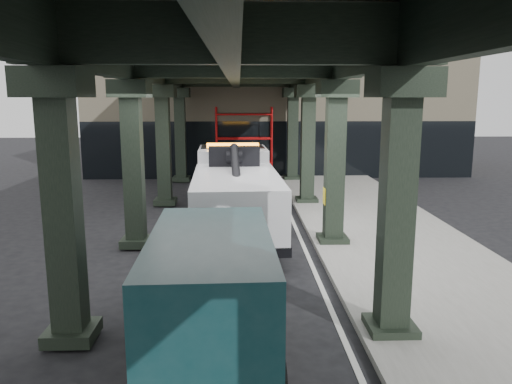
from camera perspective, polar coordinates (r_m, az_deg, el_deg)
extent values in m
plane|color=black|center=(13.53, -0.73, -8.67)|extent=(90.00, 90.00, 0.00)
cube|color=gray|center=(16.12, 15.40, -5.57)|extent=(5.00, 40.00, 0.15)
cube|color=silver|center=(15.55, 5.43, -6.09)|extent=(0.12, 38.00, 0.01)
cube|color=black|center=(9.43, 15.77, -1.91)|extent=(0.55, 0.55, 5.00)
cube|color=black|center=(9.22, 16.49, 11.88)|extent=(1.10, 1.10, 0.50)
cube|color=black|center=(10.17, 15.08, -14.76)|extent=(0.90, 0.90, 0.24)
cube|color=black|center=(15.16, 8.97, 3.05)|extent=(0.55, 0.55, 5.00)
cube|color=black|center=(15.03, 9.23, 11.57)|extent=(1.10, 1.10, 0.50)
cube|color=black|center=(15.64, 8.72, -5.41)|extent=(0.90, 0.90, 0.24)
cube|color=black|center=(21.05, 5.92, 5.25)|extent=(0.55, 0.55, 5.00)
cube|color=black|center=(20.96, 6.05, 11.38)|extent=(1.10, 1.10, 0.50)
cube|color=black|center=(21.39, 5.80, -0.95)|extent=(0.90, 0.90, 0.24)
cube|color=black|center=(26.99, 4.20, 6.48)|extent=(0.55, 0.55, 5.00)
cube|color=black|center=(26.91, 4.27, 11.26)|extent=(1.10, 1.10, 0.50)
cube|color=black|center=(27.26, 4.14, 1.61)|extent=(0.90, 0.90, 0.24)
cube|color=black|center=(9.52, -21.18, -2.11)|extent=(0.55, 0.55, 5.00)
cube|color=black|center=(9.31, -22.13, 11.52)|extent=(1.10, 1.10, 0.50)
cube|color=black|center=(10.26, -20.27, -14.85)|extent=(0.90, 0.90, 0.24)
cube|color=black|center=(15.22, -13.83, 2.89)|extent=(0.55, 0.55, 5.00)
cube|color=black|center=(15.09, -14.22, 11.38)|extent=(1.10, 1.10, 0.50)
cube|color=black|center=(15.70, -13.45, -5.52)|extent=(0.90, 0.90, 0.24)
cube|color=black|center=(21.09, -10.51, 5.14)|extent=(0.55, 0.55, 5.00)
cube|color=black|center=(21.00, -10.73, 11.26)|extent=(1.10, 1.10, 0.50)
cube|color=black|center=(21.44, -10.30, -1.05)|extent=(0.90, 0.90, 0.24)
cube|color=black|center=(27.02, -8.64, 6.39)|extent=(0.55, 0.55, 5.00)
cube|color=black|center=(26.95, -8.77, 11.17)|extent=(1.10, 1.10, 0.50)
cube|color=black|center=(27.29, -8.50, 1.53)|extent=(0.90, 0.90, 0.24)
cube|color=black|center=(15.07, 9.32, 14.61)|extent=(0.35, 32.00, 1.10)
cube|color=black|center=(15.13, -14.36, 14.41)|extent=(0.35, 32.00, 1.10)
cube|color=black|center=(14.80, -2.55, 14.81)|extent=(0.35, 32.00, 1.10)
cube|color=black|center=(14.86, -2.57, 17.51)|extent=(7.40, 32.00, 0.30)
cube|color=#C6B793|center=(32.84, 2.07, 9.88)|extent=(22.00, 10.00, 8.00)
cylinder|color=red|center=(27.80, -4.48, 5.56)|extent=(0.08, 0.08, 4.00)
cylinder|color=red|center=(27.00, -4.56, 5.41)|extent=(0.08, 0.08, 4.00)
cylinder|color=red|center=(27.83, 1.73, 5.60)|extent=(0.08, 0.08, 4.00)
cylinder|color=red|center=(27.03, 1.84, 5.44)|extent=(0.08, 0.08, 4.00)
cylinder|color=red|center=(27.88, -1.37, 3.54)|extent=(3.00, 0.08, 0.08)
cylinder|color=red|center=(27.75, -1.38, 6.21)|extent=(3.00, 0.08, 0.08)
cylinder|color=red|center=(27.68, -1.39, 8.89)|extent=(3.00, 0.08, 0.08)
cube|color=black|center=(16.49, -2.37, -2.39)|extent=(1.40, 8.10, 0.27)
cube|color=white|center=(19.01, -2.66, 2.17)|extent=(2.63, 2.68, 1.94)
cube|color=white|center=(20.21, -2.74, 1.14)|extent=(2.55, 0.85, 0.97)
cube|color=black|center=(19.20, -2.70, 3.88)|extent=(2.42, 1.49, 0.91)
cube|color=white|center=(15.13, -2.24, -0.88)|extent=(2.79, 5.47, 1.51)
cube|color=orange|center=(18.67, -2.67, 5.34)|extent=(1.95, 0.38, 0.17)
cube|color=black|center=(17.08, -2.52, 4.11)|extent=(1.74, 0.71, 0.65)
cylinder|color=black|center=(15.20, -2.29, 2.27)|extent=(0.41, 3.77, 1.44)
cube|color=black|center=(12.77, -1.77, -8.10)|extent=(0.38, 1.52, 0.19)
cube|color=black|center=(12.08, -1.62, -9.49)|extent=(1.73, 0.34, 0.19)
cylinder|color=black|center=(19.52, -6.13, -0.86)|extent=(0.42, 1.20, 1.18)
cylinder|color=silver|center=(19.52, -6.13, -0.86)|extent=(0.45, 0.67, 0.65)
cylinder|color=black|center=(19.58, 0.80, -0.76)|extent=(0.42, 1.20, 1.18)
cylinder|color=silver|center=(19.58, 0.80, -0.76)|extent=(0.45, 0.67, 0.65)
cylinder|color=black|center=(16.06, -6.54, -3.40)|extent=(0.42, 1.20, 1.18)
cylinder|color=silver|center=(16.06, -6.54, -3.40)|extent=(0.45, 0.67, 0.65)
cylinder|color=black|center=(16.14, 1.90, -3.27)|extent=(0.42, 1.20, 1.18)
cylinder|color=silver|center=(16.14, 1.90, -3.27)|extent=(0.45, 0.67, 0.65)
cylinder|color=black|center=(14.71, -6.75, -4.73)|extent=(0.42, 1.20, 1.18)
cylinder|color=silver|center=(14.71, -6.75, -4.73)|extent=(0.45, 0.67, 0.65)
cylinder|color=black|center=(14.79, 2.47, -4.58)|extent=(0.42, 1.20, 1.18)
cylinder|color=silver|center=(14.79, 2.47, -4.58)|extent=(0.45, 0.67, 0.65)
cube|color=#10363A|center=(11.26, -4.76, -7.85)|extent=(2.00, 1.11, 0.87)
cube|color=#10363A|center=(8.64, -5.16, -11.02)|extent=(2.14, 4.39, 1.88)
cube|color=#96764C|center=(9.30, -5.01, -14.55)|extent=(2.21, 5.45, 0.34)
cube|color=black|center=(10.67, -4.86, -4.58)|extent=(1.89, 0.47, 0.80)
cube|color=black|center=(8.75, -5.16, -7.39)|extent=(2.15, 3.52, 0.53)
cube|color=silver|center=(11.87, -4.68, -8.82)|extent=(1.93, 0.17, 0.29)
cylinder|color=black|center=(11.45, -9.62, -10.35)|extent=(0.29, 0.82, 0.81)
cylinder|color=silver|center=(11.45, -9.62, -10.35)|extent=(0.32, 0.45, 0.44)
cylinder|color=black|center=(11.41, 0.20, -10.28)|extent=(0.29, 0.82, 0.81)
cylinder|color=silver|center=(11.41, 0.20, -10.28)|extent=(0.32, 0.45, 0.44)
cylinder|color=black|center=(7.78, 2.26, -21.01)|extent=(0.29, 0.82, 0.81)
cylinder|color=silver|center=(7.78, 2.26, -21.01)|extent=(0.32, 0.45, 0.44)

